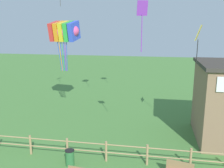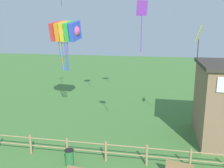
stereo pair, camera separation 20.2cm
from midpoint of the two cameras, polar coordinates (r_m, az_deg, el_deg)
The scene contains 5 objects.
wooden_fence at distance 15.18m, azimuth -1.75°, elevation -14.86°, with size 14.53×0.14×1.25m.
trash_bin at distance 15.12m, azimuth -10.00°, elevation -16.22°, with size 0.55×0.55×0.93m.
kite_rainbow_parafoil at distance 22.33m, azimuth -11.10°, elevation 11.76°, with size 2.97×2.16×4.36m.
kite_purple_streamer at distance 13.91m, azimuth 6.47°, elevation 14.93°, with size 0.61×0.34×2.72m.
kite_yellow_diamond at distance 17.46m, azimuth 18.80°, elevation 10.24°, with size 0.53×0.83×2.50m.
Camera 1 is at (2.67, -5.91, 7.83)m, focal length 40.00 mm.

